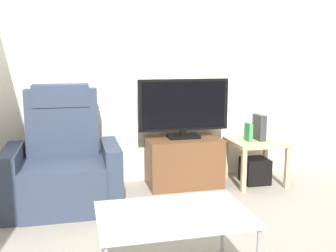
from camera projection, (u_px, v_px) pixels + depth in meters
ground_plane at (202, 217)px, 3.30m from camera, size 6.40×6.40×0.00m
wall_back at (170, 59)px, 4.15m from camera, size 6.40×0.06×2.60m
tv_stand at (184, 162)px, 4.08m from camera, size 0.75×0.45×0.50m
television at (184, 107)px, 3.99m from camera, size 0.94×0.20×0.61m
recliner_armchair at (64, 165)px, 3.52m from camera, size 0.98×0.78×1.08m
side_table at (256, 147)px, 4.13m from camera, size 0.54×0.54×0.47m
subwoofer_box at (255, 171)px, 4.17m from camera, size 0.27×0.27×0.27m
book_upright at (248, 132)px, 4.05m from camera, size 0.04×0.13×0.19m
game_console at (259, 127)px, 4.11m from camera, size 0.07×0.20×0.27m
coffee_table at (174, 217)px, 2.32m from camera, size 0.90×0.60×0.42m
cell_phone at (158, 219)px, 2.22m from camera, size 0.08×0.15×0.01m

